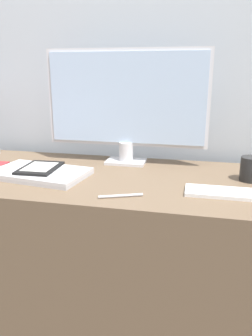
{
  "coord_description": "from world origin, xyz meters",
  "views": [
    {
      "loc": [
        0.28,
        -0.92,
        1.11
      ],
      "look_at": [
        0.04,
        0.12,
        0.79
      ],
      "focal_mm": 35.0,
      "sensor_mm": 36.0,
      "label": 1
    }
  ],
  "objects_px": {
    "monitor": "(126,103)",
    "laptop": "(40,173)",
    "coffee_mug": "(252,169)",
    "pen": "(121,195)",
    "keyboard": "(227,193)",
    "ereader": "(40,168)"
  },
  "relations": [
    {
      "from": "monitor",
      "to": "laptop",
      "type": "relative_size",
      "value": 1.79
    },
    {
      "from": "coffee_mug",
      "to": "monitor",
      "type": "bearing_deg",
      "value": 164.3
    },
    {
      "from": "laptop",
      "to": "pen",
      "type": "bearing_deg",
      "value": -21.74
    },
    {
      "from": "keyboard",
      "to": "pen",
      "type": "height_order",
      "value": "keyboard"
    },
    {
      "from": "keyboard",
      "to": "laptop",
      "type": "height_order",
      "value": "laptop"
    },
    {
      "from": "monitor",
      "to": "laptop",
      "type": "xyz_separation_m",
      "value": [
        -0.27,
        -0.25,
        -0.24
      ]
    },
    {
      "from": "laptop",
      "to": "coffee_mug",
      "type": "bearing_deg",
      "value": 8.58
    },
    {
      "from": "laptop",
      "to": "pen",
      "type": "relative_size",
      "value": 2.8
    },
    {
      "from": "keyboard",
      "to": "coffee_mug",
      "type": "distance_m",
      "value": 0.19
    },
    {
      "from": "monitor",
      "to": "keyboard",
      "type": "relative_size",
      "value": 2.53
    },
    {
      "from": "keyboard",
      "to": "coffee_mug",
      "type": "bearing_deg",
      "value": 60.75
    },
    {
      "from": "laptop",
      "to": "keyboard",
      "type": "bearing_deg",
      "value": -4.09
    },
    {
      "from": "keyboard",
      "to": "pen",
      "type": "relative_size",
      "value": 1.99
    },
    {
      "from": "monitor",
      "to": "pen",
      "type": "height_order",
      "value": "monitor"
    },
    {
      "from": "ereader",
      "to": "coffee_mug",
      "type": "height_order",
      "value": "coffee_mug"
    },
    {
      "from": "keyboard",
      "to": "pen",
      "type": "bearing_deg",
      "value": -164.65
    },
    {
      "from": "laptop",
      "to": "coffee_mug",
      "type": "distance_m",
      "value": 0.77
    },
    {
      "from": "keyboard",
      "to": "laptop",
      "type": "xyz_separation_m",
      "value": [
        -0.67,
        0.05,
        0.0
      ]
    },
    {
      "from": "keyboard",
      "to": "laptop",
      "type": "bearing_deg",
      "value": 175.91
    },
    {
      "from": "ereader",
      "to": "coffee_mug",
      "type": "xyz_separation_m",
      "value": [
        0.77,
        0.1,
        0.02
      ]
    },
    {
      "from": "keyboard",
      "to": "ereader",
      "type": "bearing_deg",
      "value": 174.69
    },
    {
      "from": "ereader",
      "to": "laptop",
      "type": "bearing_deg",
      "value": -68.86
    }
  ]
}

